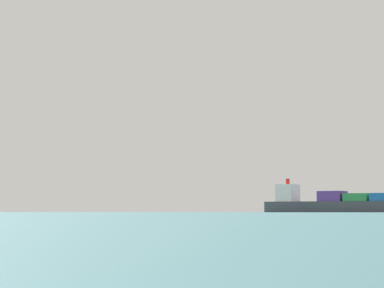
{
  "coord_description": "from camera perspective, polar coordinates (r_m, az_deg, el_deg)",
  "views": [
    {
      "loc": [
        2.95,
        -9.12,
        1.21
      ],
      "look_at": [
        3.15,
        7.63,
        2.57
      ],
      "focal_mm": 77.25,
      "sensor_mm": 36.0,
      "label": 1
    }
  ],
  "objects": [
    {
      "name": "cargo_ship",
      "position": [
        842.4,
        10.77,
        -4.0
      ],
      "size": [
        163.61,
        113.69,
        34.95
      ],
      "rotation": [
        0.0,
        0.0,
        5.73
      ],
      "color": "#3F444C",
      "rests_on": "ground_plane"
    },
    {
      "name": "distant_headland",
      "position": [
        1296.42,
        0.17,
        -4.11
      ],
      "size": [
        1066.97,
        540.32,
        27.0
      ],
      "primitive_type": "cube",
      "rotation": [
        0.0,
        0.0,
        0.23
      ],
      "color": "#4C564C",
      "rests_on": "ground_plane"
    }
  ]
}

